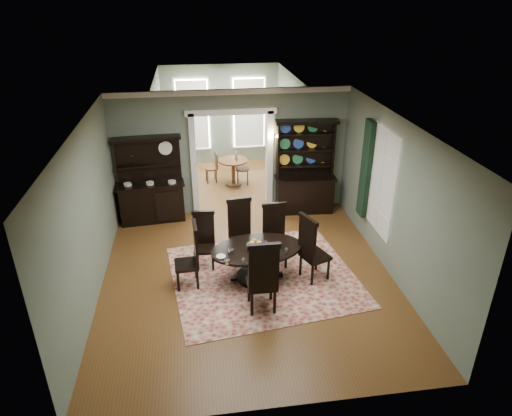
{
  "coord_description": "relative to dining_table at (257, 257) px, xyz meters",
  "views": [
    {
      "loc": [
        -0.87,
        -7.2,
        5.08
      ],
      "look_at": [
        0.24,
        0.6,
        1.2
      ],
      "focal_mm": 32.0,
      "sensor_mm": 36.0,
      "label": 1
    }
  ],
  "objects": [
    {
      "name": "room",
      "position": [
        -0.16,
        0.06,
        1.1
      ],
      "size": [
        5.51,
        6.01,
        3.01
      ],
      "color": "brown",
      "rests_on": "ground"
    },
    {
      "name": "parlor",
      "position": [
        -0.16,
        5.55,
        1.04
      ],
      "size": [
        3.51,
        3.5,
        3.01
      ],
      "color": "brown",
      "rests_on": "ground"
    },
    {
      "name": "doorway_trim",
      "position": [
        -0.16,
        3.02,
        1.14
      ],
      "size": [
        2.08,
        0.25,
        2.57
      ],
      "color": "silver",
      "rests_on": "floor"
    },
    {
      "name": "right_window",
      "position": [
        2.53,
        0.95,
        1.13
      ],
      "size": [
        0.15,
        1.47,
        2.12
      ],
      "color": "white",
      "rests_on": "wall_right"
    },
    {
      "name": "wall_sconce",
      "position": [
        0.79,
        2.86,
        1.41
      ],
      "size": [
        0.27,
        0.21,
        0.21
      ],
      "color": "#B2812F",
      "rests_on": "back_wall_right"
    },
    {
      "name": "rug",
      "position": [
        0.14,
        0.06,
        -0.47
      ],
      "size": [
        3.78,
        3.44,
        0.01
      ],
      "primitive_type": "cube",
      "rotation": [
        0.0,
        0.0,
        0.13
      ],
      "color": "maroon",
      "rests_on": "floor"
    },
    {
      "name": "dining_table",
      "position": [
        0.0,
        0.0,
        0.0
      ],
      "size": [
        1.87,
        1.82,
        0.68
      ],
      "rotation": [
        0.0,
        0.0,
        0.15
      ],
      "color": "black",
      "rests_on": "rug"
    },
    {
      "name": "centerpiece",
      "position": [
        -0.06,
        -0.07,
        0.27
      ],
      "size": [
        1.33,
        0.85,
        0.22
      ],
      "color": "silver",
      "rests_on": "dining_table"
    },
    {
      "name": "chair_far_left",
      "position": [
        -0.95,
        0.66,
        0.13
      ],
      "size": [
        0.45,
        0.43,
        1.15
      ],
      "rotation": [
        0.0,
        0.0,
        3.07
      ],
      "color": "black",
      "rests_on": "rug"
    },
    {
      "name": "chair_far_mid",
      "position": [
        -0.21,
        0.79,
        0.22
      ],
      "size": [
        0.54,
        0.52,
        1.31
      ],
      "rotation": [
        0.0,
        0.0,
        3.27
      ],
      "color": "black",
      "rests_on": "rug"
    },
    {
      "name": "chair_far_right",
      "position": [
        0.44,
        0.56,
        0.19
      ],
      "size": [
        0.49,
        0.46,
        1.27
      ],
      "rotation": [
        0.0,
        0.0,
        3.17
      ],
      "color": "black",
      "rests_on": "rug"
    },
    {
      "name": "chair_end_left",
      "position": [
        -1.2,
        -0.01,
        0.19
      ],
      "size": [
        0.47,
        0.49,
        1.27
      ],
      "rotation": [
        0.0,
        0.0,
        1.63
      ],
      "color": "black",
      "rests_on": "rug"
    },
    {
      "name": "chair_end_right",
      "position": [
        0.99,
        -0.16,
        0.24
      ],
      "size": [
        0.63,
        0.64,
        1.36
      ],
      "rotation": [
        0.0,
        0.0,
        -1.18
      ],
      "color": "black",
      "rests_on": "rug"
    },
    {
      "name": "chair_near",
      "position": [
        -0.04,
        -0.99,
        0.27
      ],
      "size": [
        0.54,
        0.5,
        1.41
      ],
      "rotation": [
        0.0,
        0.0,
        -0.0
      ],
      "color": "black",
      "rests_on": "rug"
    },
    {
      "name": "sideboard",
      "position": [
        -2.09,
        2.78,
        0.23
      ],
      "size": [
        1.59,
        0.69,
        2.03
      ],
      "rotation": [
        0.0,
        0.0,
        0.1
      ],
      "color": "black",
      "rests_on": "floor"
    },
    {
      "name": "welsh_dresser",
      "position": [
        1.58,
        2.77,
        0.35
      ],
      "size": [
        1.5,
        0.63,
        2.28
      ],
      "rotation": [
        0.0,
        0.0,
        -0.07
      ],
      "color": "black",
      "rests_on": "floor"
    },
    {
      "name": "parlor_table",
      "position": [
        0.0,
        4.6,
        0.01
      ],
      "size": [
        0.8,
        0.8,
        0.74
      ],
      "color": "#563318",
      "rests_on": "parlor_floor"
    },
    {
      "name": "parlor_chair_left",
      "position": [
        -0.53,
        4.92,
        -0.02
      ],
      "size": [
        0.37,
        0.36,
        0.85
      ],
      "rotation": [
        0.0,
        0.0,
        1.69
      ],
      "color": "#563318",
      "rests_on": "parlor_floor"
    },
    {
      "name": "parlor_chair_right",
      "position": [
        0.21,
        4.66,
        0.02
      ],
      "size": [
        0.41,
        0.39,
        0.93
      ],
      "rotation": [
        0.0,
        0.0,
        -1.69
      ],
      "color": "#563318",
      "rests_on": "parlor_floor"
    }
  ]
}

